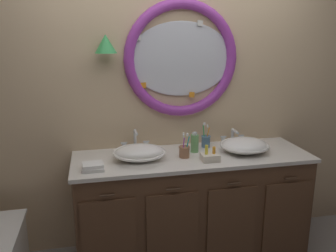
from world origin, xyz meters
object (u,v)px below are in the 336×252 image
object	(u,v)px
sink_basin_left	(139,152)
toothbrush_holder_left	(184,151)
folded_hand_towel	(93,167)
toiletry_basket	(210,157)
sink_basin_right	(244,145)
soap_dispenser	(195,143)
toothbrush_holder_right	(206,141)

from	to	relation	value
sink_basin_left	toothbrush_holder_left	world-z (taller)	toothbrush_holder_left
folded_hand_towel	toiletry_basket	world-z (taller)	toiletry_basket
sink_basin_right	toiletry_basket	xyz separation A→B (m)	(-0.34, -0.13, -0.03)
toiletry_basket	sink_basin_left	bearing A→B (deg)	165.97
sink_basin_left	soap_dispenser	xyz separation A→B (m)	(0.47, 0.10, 0.02)
sink_basin_left	sink_basin_right	distance (m)	0.86
sink_basin_left	sink_basin_right	xyz separation A→B (m)	(0.86, -0.00, -0.00)
soap_dispenser	toothbrush_holder_right	bearing A→B (deg)	37.68
sink_basin_right	toothbrush_holder_left	size ratio (longest dim) A/B	2.01
soap_dispenser	toiletry_basket	bearing A→B (deg)	-76.06
sink_basin_right	toothbrush_holder_right	world-z (taller)	toothbrush_holder_right
toothbrush_holder_right	toiletry_basket	xyz separation A→B (m)	(-0.07, -0.33, -0.02)
sink_basin_left	toiletry_basket	size ratio (longest dim) A/B	3.05
sink_basin_left	toothbrush_holder_left	distance (m)	0.35
sink_basin_right	soap_dispenser	size ratio (longest dim) A/B	2.27
sink_basin_left	folded_hand_towel	size ratio (longest dim) A/B	2.58
toothbrush_holder_right	folded_hand_towel	world-z (taller)	toothbrush_holder_right
soap_dispenser	sink_basin_right	bearing A→B (deg)	-13.59
sink_basin_right	toothbrush_holder_left	world-z (taller)	toothbrush_holder_left
sink_basin_left	toiletry_basket	world-z (taller)	toiletry_basket
sink_basin_left	soap_dispenser	bearing A→B (deg)	11.50
toothbrush_holder_right	folded_hand_towel	size ratio (longest dim) A/B	1.39
toothbrush_holder_left	soap_dispenser	xyz separation A→B (m)	(0.12, 0.11, 0.02)
sink_basin_left	sink_basin_right	bearing A→B (deg)	-0.00
sink_basin_left	toothbrush_holder_right	xyz separation A→B (m)	(0.60, 0.19, -0.00)
soap_dispenser	folded_hand_towel	world-z (taller)	soap_dispenser
sink_basin_left	toothbrush_holder_right	distance (m)	0.63
sink_basin_left	toothbrush_holder_left	size ratio (longest dim) A/B	2.05
toiletry_basket	soap_dispenser	bearing A→B (deg)	103.94
toothbrush_holder_left	toothbrush_holder_right	xyz separation A→B (m)	(0.24, 0.21, 0.00)
toothbrush_holder_left	folded_hand_towel	xyz separation A→B (m)	(-0.70, -0.12, -0.03)
sink_basin_right	toothbrush_holder_left	bearing A→B (deg)	-178.47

